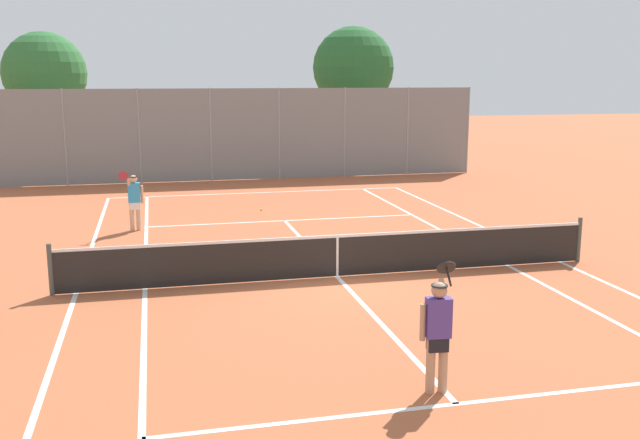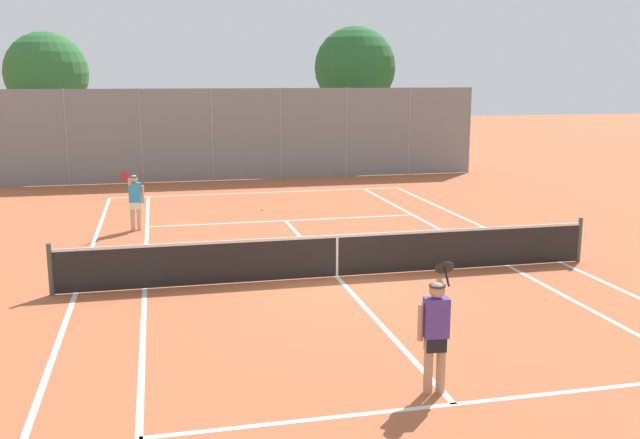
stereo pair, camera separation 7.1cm
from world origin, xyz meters
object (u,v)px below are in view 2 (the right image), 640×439
at_px(tennis_net, 337,254).
at_px(tree_behind_right, 356,70).
at_px(player_near_side, 436,329).
at_px(player_far_left, 135,199).
at_px(tree_behind_left, 46,76).
at_px(loose_tennis_ball_2, 262,209).

bearing_deg(tennis_net, tree_behind_right, 73.13).
distance_m(player_near_side, player_far_left, 12.72).
relative_size(tennis_net, player_near_side, 6.76).
xyz_separation_m(player_far_left, tree_behind_left, (-3.84, 12.46, 3.45)).
height_order(loose_tennis_ball_2, tree_behind_left, tree_behind_left).
distance_m(player_near_side, tree_behind_right, 26.09).
relative_size(player_near_side, tree_behind_left, 0.28).
bearing_deg(player_near_side, tree_behind_right, 76.71).
height_order(tennis_net, player_near_side, player_near_side).
bearing_deg(tree_behind_left, tree_behind_right, 2.86).
bearing_deg(player_far_left, tree_behind_left, 107.12).
bearing_deg(tree_behind_right, loose_tennis_ball_2, -119.86).
xyz_separation_m(player_far_left, loose_tennis_ball_2, (3.98, 2.26, -0.89)).
height_order(player_near_side, player_far_left, same).
bearing_deg(tennis_net, loose_tennis_ball_2, 93.10).
xyz_separation_m(player_near_side, player_far_left, (-4.30, 11.97, 0.00)).
bearing_deg(tree_behind_left, tennis_net, -65.89).
bearing_deg(loose_tennis_ball_2, tennis_net, -86.90).
bearing_deg(player_near_side, tennis_net, 88.82).
bearing_deg(tree_behind_left, loose_tennis_ball_2, -52.54).
distance_m(player_far_left, tree_behind_left, 13.48).
distance_m(player_near_side, tree_behind_left, 25.98).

